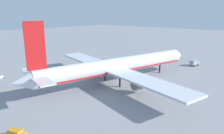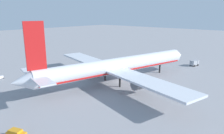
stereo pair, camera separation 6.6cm
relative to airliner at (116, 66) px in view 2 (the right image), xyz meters
name	(u,v)px [view 2 (the right image)]	position (x,y,z in m)	size (l,w,h in m)	color
ground_plane	(119,82)	(1.41, -0.42, -6.57)	(600.00, 600.00, 0.00)	gray
airliner	(116,66)	(0.00, 0.00, 0.00)	(77.12, 74.09, 24.50)	silver
service_truck_5	(194,63)	(47.86, -12.61, -4.95)	(5.00, 3.53, 2.90)	#999EA5
service_van	(16,134)	(-43.99, -9.02, -5.54)	(3.25, 4.69, 1.97)	orange
baggage_cart_0	(0,77)	(-28.76, 38.92, -5.87)	(3.28, 2.09, 1.27)	gray
traffic_cone_1	(134,57)	(43.67, 23.19, -6.30)	(0.36, 0.36, 0.55)	orange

